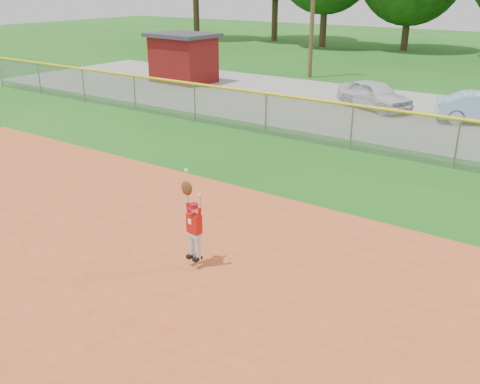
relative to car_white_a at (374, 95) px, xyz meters
The scene contains 6 objects.
ground 16.25m from the car_white_a, 83.97° to the right, with size 120.00×120.00×0.00m, color #1C5814.
parking_strip 1.82m from the car_white_a, ahead, with size 44.00×10.00×0.03m, color gray.
car_white_a is the anchor object (origin of this frame).
utility_shed 11.19m from the car_white_a, behind, with size 3.64×2.91×2.63m.
outfield_fence 6.38m from the car_white_a, 74.49° to the right, with size 40.06×0.10×1.55m.
ballplayer 15.38m from the car_white_a, 80.56° to the right, with size 0.52×0.23×1.80m.
Camera 1 is at (6.84, -6.01, 5.20)m, focal length 40.00 mm.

